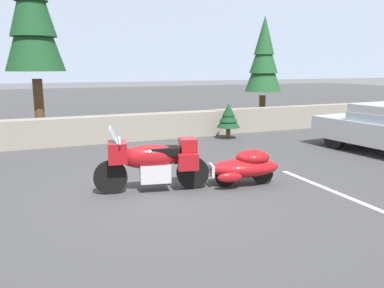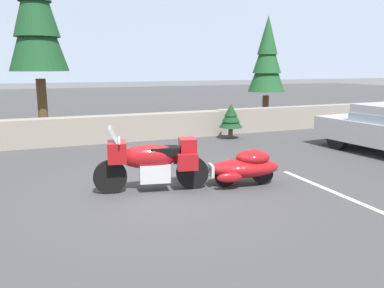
# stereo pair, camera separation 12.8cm
# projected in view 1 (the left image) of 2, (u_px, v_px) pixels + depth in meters

# --- Properties ---
(ground_plane) EXTENTS (80.00, 80.00, 0.00)m
(ground_plane) POSITION_uv_depth(u_px,v_px,m) (158.00, 191.00, 7.87)
(ground_plane) COLOR #424244
(stone_guard_wall) EXTENTS (24.00, 0.62, 0.92)m
(stone_guard_wall) POSITION_uv_depth(u_px,v_px,m) (83.00, 130.00, 12.62)
(stone_guard_wall) COLOR gray
(stone_guard_wall) RESTS_ON ground
(distant_ridgeline) EXTENTS (240.00, 80.00, 16.00)m
(distant_ridgeline) POSITION_uv_depth(u_px,v_px,m) (35.00, 42.00, 92.99)
(distant_ridgeline) COLOR #99A8BF
(distant_ridgeline) RESTS_ON ground
(touring_motorcycle) EXTENTS (2.30, 1.00, 1.33)m
(touring_motorcycle) POSITION_uv_depth(u_px,v_px,m) (152.00, 161.00, 7.79)
(touring_motorcycle) COLOR black
(touring_motorcycle) RESTS_ON ground
(car_shaped_trailer) EXTENTS (2.23, 0.98, 0.76)m
(car_shaped_trailer) POSITION_uv_depth(u_px,v_px,m) (245.00, 166.00, 8.22)
(car_shaped_trailer) COLOR black
(car_shaped_trailer) RESTS_ON ground
(pine_tree_tall) EXTENTS (2.01, 2.01, 7.04)m
(pine_tree_tall) POSITION_uv_depth(u_px,v_px,m) (32.00, 8.00, 13.32)
(pine_tree_tall) COLOR brown
(pine_tree_tall) RESTS_ON ground
(pine_tree_secondary) EXTENTS (1.48, 1.48, 4.46)m
(pine_tree_secondary) POSITION_uv_depth(u_px,v_px,m) (264.00, 58.00, 15.80)
(pine_tree_secondary) COLOR brown
(pine_tree_secondary) RESTS_ON ground
(pine_sapling_near) EXTENTS (0.81, 0.81, 1.21)m
(pine_sapling_near) POSITION_uv_depth(u_px,v_px,m) (228.00, 117.00, 13.49)
(pine_sapling_near) COLOR brown
(pine_sapling_near) RESTS_ON ground
(parking_stripe_marker) EXTENTS (0.12, 3.60, 0.01)m
(parking_stripe_marker) POSITION_uv_depth(u_px,v_px,m) (338.00, 193.00, 7.74)
(parking_stripe_marker) COLOR silver
(parking_stripe_marker) RESTS_ON ground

